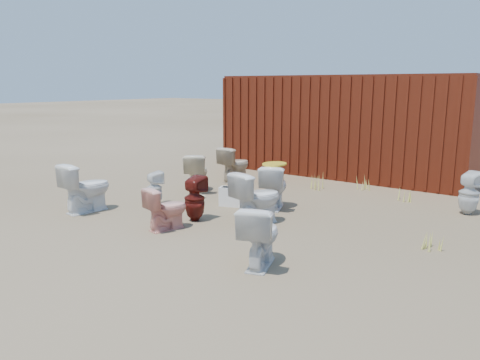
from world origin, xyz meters
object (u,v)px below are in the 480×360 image
Objects in this scene: toilet_front_pink at (166,208)px; toilet_back_beige_left at (197,173)px; loose_tank at (233,197)px; shipping_container at (349,125)px; toilet_back_yellowlid at (274,187)px; toilet_front_maroon at (195,199)px; toilet_back_beige_right at (235,164)px; toilet_back_e at (469,193)px; toilet_back_a at (154,188)px; toilet_front_a at (86,187)px; toilet_front_e at (260,235)px; toilet_front_c at (257,198)px.

toilet_front_pink is 2.60m from toilet_back_beige_left.
toilet_back_beige_left is 1.59× the size of loose_tank.
shipping_container is 4.20m from toilet_back_yellowlid.
toilet_front_maroon is 3.18m from toilet_back_beige_right.
shipping_container is at bearing -18.28° from toilet_back_e.
loose_tank is at bearing -92.06° from toilet_front_maroon.
toilet_back_e is at bearing -133.70° from toilet_back_a.
toilet_front_pink is at bearing -92.45° from shipping_container.
toilet_front_a is 1.17× the size of toilet_front_maroon.
toilet_front_e reaches higher than toilet_back_a.
toilet_front_a is (-2.13, -6.23, -0.77)m from shipping_container.
toilet_front_maroon is at bearing 118.93° from toilet_back_beige_right.
toilet_front_maroon is at bearing 59.70° from toilet_back_e.
toilet_front_pink reaches higher than loose_tank.
toilet_front_maroon is 0.93× the size of toilet_back_yellowlid.
toilet_back_beige_left reaches higher than toilet_back_e.
toilet_back_yellowlid is at bearing -84.51° from shipping_container.
toilet_back_yellowlid is at bearing -134.26° from toilet_front_a.
shipping_container is 8.13× the size of toilet_front_maroon.
toilet_back_a is at bearing 48.24° from toilet_back_e.
toilet_front_e is (1.02, -1.44, -0.04)m from toilet_front_c.
toilet_back_yellowlid is (0.66, 2.04, 0.06)m from toilet_front_pink.
toilet_front_maroon is at bearing 45.33° from toilet_back_yellowlid.
toilet_front_pink is at bearing -171.75° from toilet_front_a.
shipping_container is 6.21m from toilet_front_pink.
toilet_back_beige_right is at bearing 20.82° from toilet_back_e.
shipping_container is 7.57× the size of toilet_back_yellowlid.
toilet_back_e is (4.86, 0.18, -0.03)m from toilet_back_beige_right.
toilet_front_pink reaches higher than toilet_back_a.
toilet_back_beige_left is 1.45m from loose_tank.
toilet_front_e is 4.33m from toilet_back_e.
toilet_back_beige_right is (-2.25, 2.42, -0.02)m from toilet_front_c.
shipping_container is 7.46× the size of toilet_back_beige_right.
toilet_back_beige_left is 1.00× the size of toilet_back_yellowlid.
shipping_container is at bearing -95.08° from toilet_front_e.
toilet_front_c is 1.07× the size of toilet_back_yellowlid.
toilet_front_maroon is 2.16m from toilet_front_e.
toilet_back_beige_left is 1.07× the size of toilet_back_e.
toilet_front_e is 2.75m from toilet_back_yellowlid.
loose_tank is at bearing -17.65° from toilet_front_c.
toilet_front_e is at bearing -75.34° from shipping_container.
toilet_front_e is at bearing 148.43° from toilet_front_maroon.
toilet_front_pink is at bearing 89.16° from toilet_back_beige_left.
toilet_back_yellowlid is at bearing 47.90° from toilet_back_e.
toilet_back_a is 0.78× the size of toilet_back_beige_right.
toilet_back_beige_right is 1.08× the size of toilet_back_e.
shipping_container is 7.74× the size of toilet_front_e.
shipping_container is 6.97× the size of toilet_front_a.
toilet_front_a is 1.09× the size of toilet_back_yellowlid.
toilet_back_a is at bearing -115.48° from toilet_front_a.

